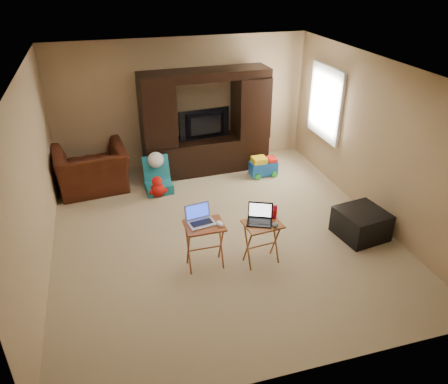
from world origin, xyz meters
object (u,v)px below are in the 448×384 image
object	(u,v)px
child_rocker	(158,176)
mouse_left	(220,224)
entertainment_center	(206,123)
tray_table_left	(205,246)
mouse_right	(275,225)
ottoman	(361,224)
tray_table_right	(262,243)
push_toy	(263,166)
laptop_left	(201,216)
recliner	(92,170)
laptop_right	(260,215)
plush_toy	(157,186)
water_bottle	(275,212)
television	(206,125)

from	to	relation	value
child_rocker	mouse_left	world-z (taller)	mouse_left
entertainment_center	child_rocker	xyz separation A→B (m)	(-1.06, -0.65, -0.68)
entertainment_center	mouse_left	world-z (taller)	entertainment_center
tray_table_left	mouse_right	size ratio (longest dim) A/B	5.20
ottoman	tray_table_right	xyz separation A→B (m)	(-1.68, -0.20, 0.10)
push_toy	tray_table_right	distance (m)	2.78
laptop_left	mouse_right	bearing A→B (deg)	-25.76
recliner	push_toy	bearing A→B (deg)	168.42
mouse_left	mouse_right	distance (m)	0.74
recliner	tray_table_left	bearing A→B (deg)	110.94
laptop_right	mouse_right	size ratio (longest dim) A/B	2.58
recliner	tray_table_right	xyz separation A→B (m)	(2.19, -2.89, -0.08)
push_toy	laptop_left	xyz separation A→B (m)	(-1.81, -2.43, 0.59)
entertainment_center	recliner	world-z (taller)	entertainment_center
child_rocker	mouse_left	bearing A→B (deg)	-82.04
entertainment_center	plush_toy	size ratio (longest dim) A/B	6.18
mouse_left	water_bottle	size ratio (longest dim) A/B	0.70
television	ottoman	bearing A→B (deg)	113.74
push_toy	tray_table_right	bearing A→B (deg)	-112.49
entertainment_center	laptop_right	distance (m)	3.13
laptop_right	television	bearing A→B (deg)	113.20
recliner	child_rocker	distance (m)	1.20
television	tray_table_right	world-z (taller)	television
tray_table_right	laptop_right	bearing A→B (deg)	147.07
entertainment_center	television	distance (m)	0.06
plush_toy	laptop_right	size ratio (longest dim) A/B	1.18
plush_toy	ottoman	xyz separation A→B (m)	(2.79, -2.10, 0.02)
recliner	water_bottle	size ratio (longest dim) A/B	6.33
push_toy	mouse_right	bearing A→B (deg)	-109.17
tray_table_left	laptop_right	bearing A→B (deg)	-8.62
entertainment_center	tray_table_left	bearing A→B (deg)	-106.58
plush_toy	tray_table_left	bearing A→B (deg)	-81.31
child_rocker	laptop_left	bearing A→B (deg)	-86.85
push_toy	recliner	bearing A→B (deg)	173.37
laptop_left	water_bottle	bearing A→B (deg)	-13.61
recliner	mouse_left	distance (m)	3.27
water_bottle	child_rocker	bearing A→B (deg)	117.59
recliner	water_bottle	xyz separation A→B (m)	(2.39, -2.81, 0.33)
tray_table_right	mouse_left	xyz separation A→B (m)	(-0.58, 0.06, 0.38)
child_rocker	mouse_left	xyz separation A→B (m)	(0.48, -2.43, 0.38)
plush_toy	entertainment_center	bearing A→B (deg)	37.10
ottoman	mouse_left	distance (m)	2.32
entertainment_center	laptop_right	world-z (taller)	entertainment_center
entertainment_center	television	bearing A→B (deg)	-92.18
television	entertainment_center	bearing A→B (deg)	-96.44
child_rocker	plush_toy	xyz separation A→B (m)	(-0.05, -0.19, -0.12)
television	ottoman	distance (m)	3.43
entertainment_center	ottoman	xyz separation A→B (m)	(1.68, -2.94, -0.78)
ottoman	water_bottle	xyz separation A→B (m)	(-1.48, -0.12, 0.52)
ottoman	laptop_left	world-z (taller)	laptop_left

